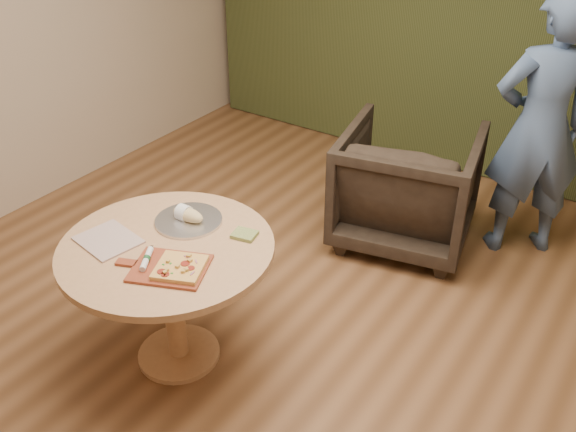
{
  "coord_description": "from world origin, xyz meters",
  "views": [
    {
      "loc": [
        1.61,
        -2.03,
        2.57
      ],
      "look_at": [
        0.07,
        0.25,
        0.86
      ],
      "focal_mm": 40.0,
      "sensor_mm": 36.0,
      "label": 1
    }
  ],
  "objects_px": {
    "cutlery_roll": "(147,259)",
    "flatbread_pizza": "(180,267)",
    "pizza_paddle": "(168,268)",
    "bread_roll": "(187,214)",
    "serving_tray": "(189,220)",
    "person_standing": "(540,129)",
    "armchair": "(408,181)",
    "pedestal_table": "(169,268)"
  },
  "relations": [
    {
      "from": "cutlery_roll",
      "to": "person_standing",
      "type": "bearing_deg",
      "value": 31.68
    },
    {
      "from": "bread_roll",
      "to": "armchair",
      "type": "bearing_deg",
      "value": 69.67
    },
    {
      "from": "serving_tray",
      "to": "person_standing",
      "type": "distance_m",
      "value": 2.31
    },
    {
      "from": "pizza_paddle",
      "to": "serving_tray",
      "type": "xyz_separation_m",
      "value": [
        -0.2,
        0.37,
        -0.0
      ]
    },
    {
      "from": "serving_tray",
      "to": "bread_roll",
      "type": "xyz_separation_m",
      "value": [
        -0.01,
        0.0,
        0.04
      ]
    },
    {
      "from": "bread_roll",
      "to": "cutlery_roll",
      "type": "bearing_deg",
      "value": -76.16
    },
    {
      "from": "pizza_paddle",
      "to": "flatbread_pizza",
      "type": "height_order",
      "value": "flatbread_pizza"
    },
    {
      "from": "flatbread_pizza",
      "to": "person_standing",
      "type": "height_order",
      "value": "person_standing"
    },
    {
      "from": "cutlery_roll",
      "to": "serving_tray",
      "type": "distance_m",
      "value": 0.41
    },
    {
      "from": "cutlery_roll",
      "to": "serving_tray",
      "type": "height_order",
      "value": "cutlery_roll"
    },
    {
      "from": "cutlery_roll",
      "to": "bread_roll",
      "type": "bearing_deg",
      "value": 72.52
    },
    {
      "from": "pedestal_table",
      "to": "person_standing",
      "type": "distance_m",
      "value": 2.49
    },
    {
      "from": "cutlery_roll",
      "to": "bread_roll",
      "type": "relative_size",
      "value": 0.94
    },
    {
      "from": "cutlery_roll",
      "to": "person_standing",
      "type": "distance_m",
      "value": 2.61
    },
    {
      "from": "pedestal_table",
      "to": "pizza_paddle",
      "type": "height_order",
      "value": "pizza_paddle"
    },
    {
      "from": "bread_roll",
      "to": "person_standing",
      "type": "relative_size",
      "value": 0.11
    },
    {
      "from": "armchair",
      "to": "person_standing",
      "type": "xyz_separation_m",
      "value": [
        0.7,
        0.36,
        0.43
      ]
    },
    {
      "from": "pizza_paddle",
      "to": "cutlery_roll",
      "type": "distance_m",
      "value": 0.12
    },
    {
      "from": "cutlery_roll",
      "to": "person_standing",
      "type": "relative_size",
      "value": 0.1
    },
    {
      "from": "cutlery_roll",
      "to": "flatbread_pizza",
      "type": "bearing_deg",
      "value": -18.58
    },
    {
      "from": "pedestal_table",
      "to": "armchair",
      "type": "xyz_separation_m",
      "value": [
        0.52,
        1.8,
        -0.15
      ]
    },
    {
      "from": "flatbread_pizza",
      "to": "pedestal_table",
      "type": "bearing_deg",
      "value": 148.97
    },
    {
      "from": "cutlery_roll",
      "to": "armchair",
      "type": "height_order",
      "value": "armchair"
    },
    {
      "from": "pizza_paddle",
      "to": "serving_tray",
      "type": "bearing_deg",
      "value": 95.57
    },
    {
      "from": "pizza_paddle",
      "to": "bread_roll",
      "type": "bearing_deg",
      "value": 96.61
    },
    {
      "from": "pizza_paddle",
      "to": "flatbread_pizza",
      "type": "distance_m",
      "value": 0.07
    },
    {
      "from": "pedestal_table",
      "to": "person_standing",
      "type": "relative_size",
      "value": 0.61
    },
    {
      "from": "pizza_paddle",
      "to": "flatbread_pizza",
      "type": "xyz_separation_m",
      "value": [
        0.06,
        0.02,
        0.02
      ]
    },
    {
      "from": "pedestal_table",
      "to": "bread_roll",
      "type": "relative_size",
      "value": 5.64
    },
    {
      "from": "serving_tray",
      "to": "person_standing",
      "type": "height_order",
      "value": "person_standing"
    },
    {
      "from": "flatbread_pizza",
      "to": "cutlery_roll",
      "type": "distance_m",
      "value": 0.18
    },
    {
      "from": "pizza_paddle",
      "to": "bread_roll",
      "type": "distance_m",
      "value": 0.43
    },
    {
      "from": "serving_tray",
      "to": "bread_roll",
      "type": "bearing_deg",
      "value": 180.0
    },
    {
      "from": "pizza_paddle",
      "to": "person_standing",
      "type": "distance_m",
      "value": 2.54
    },
    {
      "from": "flatbread_pizza",
      "to": "cutlery_roll",
      "type": "relative_size",
      "value": 1.59
    },
    {
      "from": "flatbread_pizza",
      "to": "armchair",
      "type": "relative_size",
      "value": 0.31
    },
    {
      "from": "cutlery_roll",
      "to": "armchair",
      "type": "distance_m",
      "value": 2.05
    },
    {
      "from": "pedestal_table",
      "to": "armchair",
      "type": "distance_m",
      "value": 1.87
    },
    {
      "from": "serving_tray",
      "to": "armchair",
      "type": "xyz_separation_m",
      "value": [
        0.57,
        1.56,
        -0.3
      ]
    },
    {
      "from": "flatbread_pizza",
      "to": "bread_roll",
      "type": "xyz_separation_m",
      "value": [
        -0.27,
        0.36,
        0.02
      ]
    },
    {
      "from": "cutlery_roll",
      "to": "person_standing",
      "type": "height_order",
      "value": "person_standing"
    },
    {
      "from": "serving_tray",
      "to": "armchair",
      "type": "bearing_deg",
      "value": 69.96
    }
  ]
}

